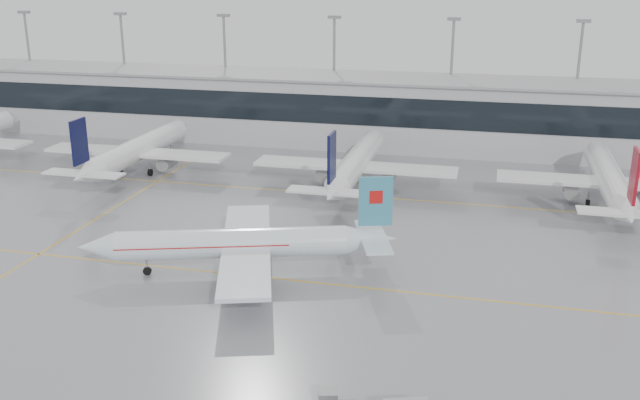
# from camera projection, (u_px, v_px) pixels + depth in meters

# --- Properties ---
(ground) EXTENTS (320.00, 320.00, 0.00)m
(ground) POSITION_uv_depth(u_px,v_px,m) (293.00, 280.00, 74.09)
(ground) COLOR gray
(ground) RESTS_ON ground
(taxi_line_main) EXTENTS (120.00, 0.25, 0.01)m
(taxi_line_main) POSITION_uv_depth(u_px,v_px,m) (293.00, 280.00, 74.09)
(taxi_line_main) COLOR gold
(taxi_line_main) RESTS_ON ground
(taxi_line_north) EXTENTS (120.00, 0.25, 0.01)m
(taxi_line_north) POSITION_uv_depth(u_px,v_px,m) (350.00, 195.00, 101.79)
(taxi_line_north) COLOR gold
(taxi_line_north) RESTS_ON ground
(taxi_line_cross) EXTENTS (0.25, 60.00, 0.01)m
(taxi_line_cross) POSITION_uv_depth(u_px,v_px,m) (107.00, 212.00, 94.75)
(taxi_line_cross) COLOR gold
(taxi_line_cross) RESTS_ON ground
(terminal) EXTENTS (180.00, 15.00, 12.00)m
(terminal) POSITION_uv_depth(u_px,v_px,m) (386.00, 112.00, 129.49)
(terminal) COLOR #AAAAAE
(terminal) RESTS_ON ground
(terminal_glass) EXTENTS (180.00, 0.20, 5.00)m
(terminal_glass) POSITION_uv_depth(u_px,v_px,m) (379.00, 112.00, 122.05)
(terminal_glass) COLOR black
(terminal_glass) RESTS_ON ground
(terminal_roof) EXTENTS (182.00, 16.00, 0.40)m
(terminal_roof) POSITION_uv_depth(u_px,v_px,m) (387.00, 78.00, 127.57)
(terminal_roof) COLOR gray
(terminal_roof) RESTS_ON ground
(light_masts) EXTENTS (156.40, 1.00, 22.60)m
(light_masts) POSITION_uv_depth(u_px,v_px,m) (392.00, 67.00, 132.76)
(light_masts) COLOR gray
(light_masts) RESTS_ON ground
(air_canada_jet) EXTENTS (32.90, 26.27, 10.28)m
(air_canada_jet) POSITION_uv_depth(u_px,v_px,m) (244.00, 244.00, 75.15)
(air_canada_jet) COLOR silver
(air_canada_jet) RESTS_ON ground
(parked_jet_b) EXTENTS (29.64, 36.96, 11.72)m
(parked_jet_b) POSITION_uv_depth(u_px,v_px,m) (137.00, 150.00, 112.00)
(parked_jet_b) COLOR white
(parked_jet_b) RESTS_ON ground
(parked_jet_c) EXTENTS (29.64, 36.96, 11.72)m
(parked_jet_c) POSITION_uv_depth(u_px,v_px,m) (355.00, 164.00, 104.05)
(parked_jet_c) COLOR white
(parked_jet_c) RESTS_ON ground
(parked_jet_d) EXTENTS (29.64, 36.96, 11.72)m
(parked_jet_d) POSITION_uv_depth(u_px,v_px,m) (610.00, 180.00, 96.11)
(parked_jet_d) COLOR white
(parked_jet_d) RESTS_ON ground
(gse_unit) EXTENTS (1.70, 1.62, 1.40)m
(gse_unit) POSITION_uv_depth(u_px,v_px,m) (328.00, 399.00, 52.45)
(gse_unit) COLOR slate
(gse_unit) RESTS_ON ground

